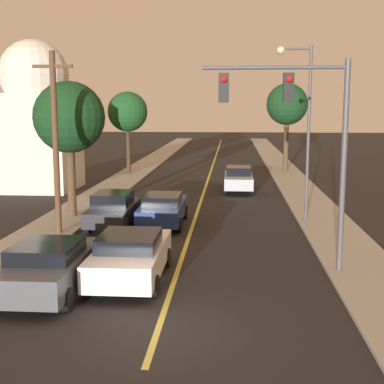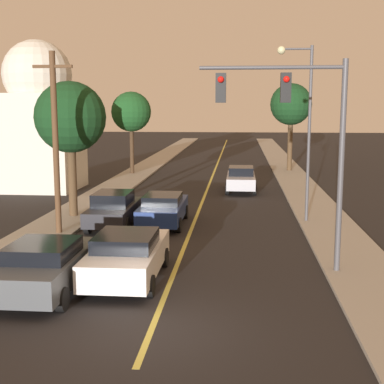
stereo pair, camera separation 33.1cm
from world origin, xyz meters
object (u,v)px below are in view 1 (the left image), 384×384
Objects in this scene: car_near_lane_second at (163,209)px; tree_left_far at (128,112)px; car_far_oncoming at (238,179)px; domed_building_left at (36,118)px; car_outer_lane_second at (114,209)px; car_outer_lane_front at (49,266)px; car_near_lane_front at (131,255)px; utility_pole_left at (55,140)px; tree_right_near at (287,105)px; tree_left_near at (69,118)px; streetlamp_right at (302,112)px; traffic_signal_mast at (300,122)px.

tree_left_far is at bearing 105.76° from car_near_lane_second.
domed_building_left is at bearing 1.21° from car_far_oncoming.
car_far_oncoming is at bearing 62.39° from car_outer_lane_second.
car_outer_lane_front is at bearing -83.86° from tree_left_far.
car_near_lane_front and car_outer_lane_front have the same top height.
car_near_lane_second is 0.63× the size of utility_pole_left.
car_far_oncoming is at bearing -110.45° from tree_right_near.
tree_right_near is at bearing 33.06° from domed_building_left.
car_outer_lane_front is 1.02× the size of car_outer_lane_second.
utility_pole_left is at bearing -82.21° from tree_left_near.
car_near_lane_second is at bearing 76.92° from car_outer_lane_front.
car_near_lane_second is 6.16m from tree_left_near.
car_near_lane_front is at bearing -124.97° from streetlamp_right.
utility_pole_left is (-1.94, -1.67, 3.13)m from car_outer_lane_second.
car_far_oncoming is 0.69× the size of traffic_signal_mast.
car_near_lane_second is at bearing 90.00° from car_near_lane_front.
utility_pole_left reaches higher than car_near_lane_front.
traffic_signal_mast reaches higher than car_far_oncoming.
car_near_lane_second is at bearing -74.24° from tree_left_far.
car_far_oncoming is 0.49× the size of domed_building_left.
tree_right_near is (1.32, 19.73, 0.37)m from streetlamp_right.
car_outer_lane_front is (-2.11, -1.29, 0.00)m from car_near_lane_front.
car_outer_lane_front is 0.48× the size of domed_building_left.
car_far_oncoming is at bearing 73.70° from car_outer_lane_front.
tree_left_far is 0.67× the size of domed_building_left.
car_far_oncoming is 0.59× the size of streetlamp_right.
car_outer_lane_second is 0.71× the size of tree_left_far.
utility_pole_left is (-10.19, -3.31, -1.09)m from streetlamp_right.
traffic_signal_mast is at bearing -97.56° from streetlamp_right.
domed_building_left is at bearing 117.93° from car_near_lane_front.
tree_right_near is (11.99, 19.54, 0.66)m from tree_left_near.
tree_right_near reaches higher than tree_left_near.
streetlamp_right is at bearing 82.44° from traffic_signal_mast.
tree_right_near is at bearing 85.13° from traffic_signal_mast.
streetlamp_right is at bearing 18.01° from utility_pole_left.
traffic_signal_mast is 7.65m from streetlamp_right.
utility_pole_left is 3.62m from tree_left_near.
car_outer_lane_front is at bearing -90.00° from car_outer_lane_second.
tree_left_near reaches higher than car_near_lane_front.
streetlamp_right is 19.98m from tree_left_far.
utility_pole_left is at bearing 58.66° from car_far_oncoming.
car_outer_lane_front is 0.58× the size of streetlamp_right.
car_near_lane_front is 29.84m from tree_right_near.
domed_building_left is (-4.35, -7.80, -0.28)m from tree_left_far.
domed_building_left is at bearing -146.94° from tree_right_near.
car_near_lane_front is 0.70× the size of traffic_signal_mast.
car_far_oncoming is at bearing 78.93° from car_near_lane_front.
tree_left_far is 0.90× the size of tree_right_near.
streetlamp_right reaches higher than car_far_oncoming.
streetlamp_right is 1.11× the size of tree_right_near.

